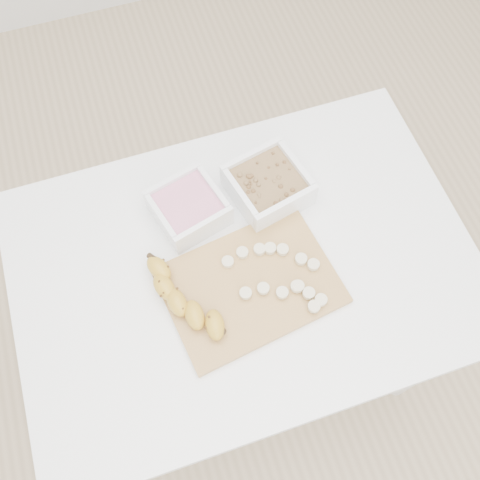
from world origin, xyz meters
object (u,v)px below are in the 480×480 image
object	(u,v)px
table	(244,279)
bowl_yogurt	(188,207)
bowl_granola	(268,185)
cutting_board	(250,286)
banana	(185,300)

from	to	relation	value
table	bowl_yogurt	bearing A→B (deg)	117.40
bowl_granola	table	bearing A→B (deg)	-125.32
cutting_board	banana	xyz separation A→B (m)	(-0.14, 0.00, 0.03)
table	bowl_granola	distance (m)	0.23
bowl_yogurt	bowl_granola	size ratio (longest dim) A/B	0.93
bowl_granola	cutting_board	world-z (taller)	bowl_granola
bowl_granola	cutting_board	size ratio (longest dim) A/B	0.54
bowl_yogurt	bowl_granola	distance (m)	0.19
bowl_yogurt	banana	bearing A→B (deg)	-107.89
bowl_yogurt	cutting_board	world-z (taller)	bowl_yogurt
bowl_granola	cutting_board	distance (m)	0.24
table	cutting_board	bearing A→B (deg)	-96.10
bowl_granola	banana	bearing A→B (deg)	-141.23
bowl_yogurt	banana	distance (m)	0.22
bowl_yogurt	cutting_board	xyz separation A→B (m)	(0.07, -0.21, -0.03)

